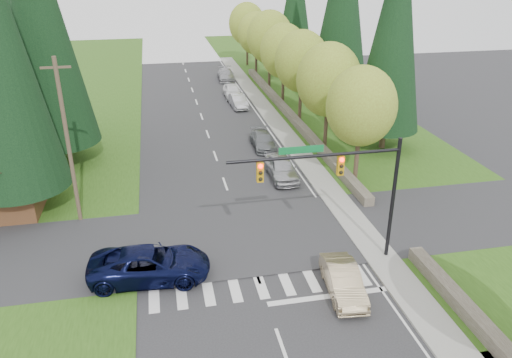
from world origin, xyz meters
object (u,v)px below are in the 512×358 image
object	(u,v)px
parked_car_c	(238,101)
parked_car_e	(226,75)
parked_car_b	(263,141)
parked_car_d	(232,91)
parked_car_a	(282,168)
sedan_champagne	(343,281)
suv_navy	(150,264)

from	to	relation	value
parked_car_c	parked_car_e	world-z (taller)	parked_car_e
parked_car_b	parked_car_d	world-z (taller)	parked_car_d
parked_car_e	parked_car_a	bearing A→B (deg)	-87.85
sedan_champagne	parked_car_b	bearing A→B (deg)	94.43
sedan_champagne	parked_car_e	bearing A→B (deg)	94.42
parked_car_d	parked_car_b	bearing A→B (deg)	-89.16
parked_car_b	parked_car_c	xyz separation A→B (m)	(0.00, 12.36, 0.05)
parked_car_c	parked_car_e	size ratio (longest dim) A/B	0.85
sedan_champagne	parked_car_b	world-z (taller)	sedan_champagne
parked_car_d	parked_car_e	bearing A→B (deg)	87.09
suv_navy	parked_car_e	world-z (taller)	suv_navy
sedan_champagne	parked_car_a	world-z (taller)	parked_car_a
parked_car_a	parked_car_d	size ratio (longest dim) A/B	1.05
parked_car_d	parked_car_e	distance (m)	8.68
sedan_champagne	suv_navy	bearing A→B (deg)	167.09
parked_car_b	parked_car_d	distance (m)	16.45
parked_car_b	parked_car_e	xyz separation A→B (m)	(0.57, 25.11, 0.08)
suv_navy	parked_car_b	size ratio (longest dim) A/B	1.37
parked_car_b	parked_car_c	size ratio (longest dim) A/B	1.05
parked_car_b	sedan_champagne	bearing A→B (deg)	-89.92
sedan_champagne	parked_car_e	world-z (taller)	parked_car_e
parked_car_b	parked_car_e	size ratio (longest dim) A/B	0.89
parked_car_a	parked_car_c	bearing A→B (deg)	90.45
parked_car_e	suv_navy	bearing A→B (deg)	-100.25
suv_navy	parked_car_e	bearing A→B (deg)	-9.10
parked_car_a	parked_car_e	world-z (taller)	parked_car_a
suv_navy	sedan_champagne	bearing A→B (deg)	-104.28
parked_car_c	parked_car_a	bearing A→B (deg)	-92.27
sedan_champagne	parked_car_b	distance (m)	20.16
sedan_champagne	parked_car_d	world-z (taller)	parked_car_d
parked_car_c	parked_car_d	size ratio (longest dim) A/B	0.94
sedan_champagne	parked_car_c	bearing A→B (deg)	94.92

